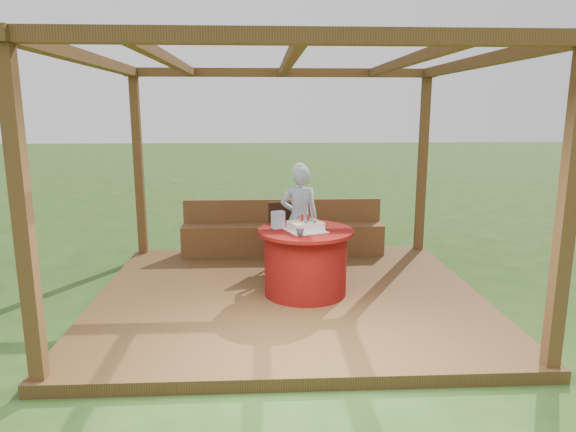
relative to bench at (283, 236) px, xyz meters
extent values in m
plane|color=#264717|center=(0.00, -1.72, -0.38)|extent=(60.00, 60.00, 0.00)
cube|color=brown|center=(0.00, -1.72, -0.32)|extent=(4.50, 4.00, 0.12)
cube|color=brown|center=(-2.13, -3.60, 1.03)|extent=(0.12, 0.12, 2.60)
cube|color=brown|center=(2.13, -3.60, 1.03)|extent=(0.12, 0.12, 2.60)
cube|color=brown|center=(-2.13, 0.16, 1.03)|extent=(0.12, 0.12, 2.60)
cube|color=brown|center=(2.13, 0.16, 1.03)|extent=(0.12, 0.12, 2.60)
cube|color=brown|center=(0.00, -3.60, 2.40)|extent=(4.50, 0.14, 0.12)
cube|color=brown|center=(0.00, 0.16, 2.40)|extent=(4.50, 0.14, 0.12)
cube|color=brown|center=(-2.13, -1.72, 2.40)|extent=(0.14, 4.00, 0.12)
cube|color=brown|center=(2.13, -1.72, 2.40)|extent=(0.14, 4.00, 0.12)
cube|color=brown|center=(-1.30, -1.72, 2.40)|extent=(0.10, 3.70, 0.10)
cube|color=brown|center=(0.00, -1.72, 2.40)|extent=(0.10, 3.70, 0.10)
cube|color=brown|center=(1.30, -1.72, 2.40)|extent=(0.10, 3.70, 0.10)
cube|color=brown|center=(0.00, -0.02, -0.04)|extent=(3.00, 0.42, 0.45)
cube|color=brown|center=(0.00, 0.16, 0.36)|extent=(3.00, 0.06, 0.35)
cylinder|color=maroon|center=(0.19, -1.74, 0.10)|extent=(0.96, 0.96, 0.73)
cylinder|color=maroon|center=(0.19, -1.74, 0.49)|extent=(1.11, 1.11, 0.04)
cube|color=#321D0F|center=(0.05, -0.80, 0.19)|extent=(0.56, 0.56, 0.05)
cylinder|color=#321D0F|center=(-0.08, -1.03, -0.04)|extent=(0.04, 0.04, 0.45)
cylinder|color=#321D0F|center=(0.27, -0.93, -0.04)|extent=(0.04, 0.04, 0.45)
cylinder|color=#321D0F|center=(-0.17, -0.68, -0.04)|extent=(0.04, 0.04, 0.45)
cylinder|color=#321D0F|center=(0.18, -0.58, -0.04)|extent=(0.04, 0.04, 0.45)
cube|color=#321D0F|center=(-0.01, -0.61, 0.41)|extent=(0.45, 0.16, 0.45)
imported|color=#9ABFE5|center=(0.19, -0.76, 0.44)|extent=(0.54, 0.38, 1.40)
sphere|color=white|center=(0.19, -0.76, 1.08)|extent=(0.21, 0.21, 0.21)
cube|color=white|center=(0.18, -1.80, 0.51)|extent=(0.53, 0.53, 0.01)
cube|color=white|center=(0.18, -1.80, 0.57)|extent=(0.44, 0.39, 0.10)
cylinder|color=red|center=(0.15, -1.76, 0.65)|extent=(0.03, 0.03, 0.08)
cylinder|color=red|center=(0.22, -1.76, 0.65)|extent=(0.03, 0.03, 0.08)
sphere|color=yellow|center=(0.08, -1.86, 0.63)|extent=(0.04, 0.04, 0.04)
sphere|color=blue|center=(0.18, -1.87, 0.63)|extent=(0.04, 0.04, 0.04)
sphere|color=red|center=(0.28, -1.85, 0.63)|extent=(0.04, 0.04, 0.04)
sphere|color=orange|center=(0.12, -1.78, 0.63)|extent=(0.04, 0.04, 0.04)
sphere|color=green|center=(0.25, -1.77, 0.63)|extent=(0.04, 0.04, 0.04)
cube|color=#DF90CD|center=(-0.13, -1.66, 0.61)|extent=(0.17, 0.14, 0.20)
imported|color=silver|center=(0.10, -2.05, 0.55)|extent=(0.09, 0.09, 0.08)
camera|label=1|loc=(-0.31, -7.51, 1.87)|focal=32.00mm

